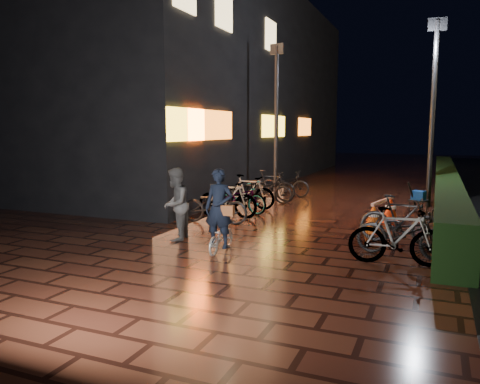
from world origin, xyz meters
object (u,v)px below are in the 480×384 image
at_px(traffic_barrier, 382,214).
at_px(cart_assembly, 418,197).
at_px(cyclist, 220,221).
at_px(bystander_person, 175,204).

bearing_deg(traffic_barrier, cart_assembly, 74.63).
relative_size(cyclist, traffic_barrier, 0.96).
distance_m(cyclist, traffic_barrier, 4.67).
height_order(cyclist, cart_assembly, cyclist).
xyz_separation_m(traffic_barrier, cart_assembly, (0.74, 2.70, 0.12)).
xyz_separation_m(bystander_person, cyclist, (1.37, -0.59, -0.18)).
bearing_deg(bystander_person, cyclist, 55.16).
relative_size(bystander_person, traffic_barrier, 0.91).
bearing_deg(bystander_person, cart_assembly, 128.72).
height_order(bystander_person, traffic_barrier, bystander_person).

